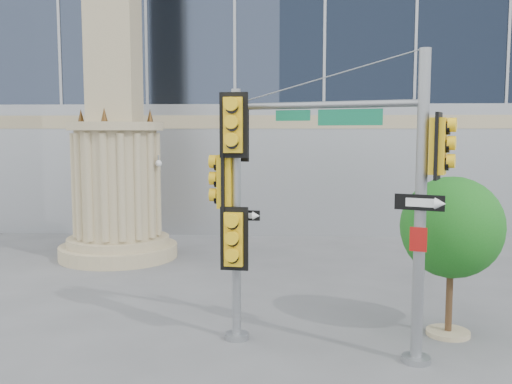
{
  "coord_description": "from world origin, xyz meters",
  "views": [
    {
      "loc": [
        0.33,
        -11.95,
        4.73
      ],
      "look_at": [
        -0.41,
        2.0,
        3.26
      ],
      "focal_mm": 40.0,
      "sensor_mm": 36.0,
      "label": 1
    }
  ],
  "objects": [
    {
      "name": "ground",
      "position": [
        0.0,
        0.0,
        0.0
      ],
      "size": [
        120.0,
        120.0,
        0.0
      ],
      "primitive_type": "plane",
      "color": "#545456",
      "rests_on": "ground"
    },
    {
      "name": "secondary_signal_pole",
      "position": [
        -0.86,
        0.57,
        3.34
      ],
      "size": [
        0.98,
        0.79,
        5.68
      ],
      "rotation": [
        0.0,
        0.0,
        -0.1
      ],
      "color": "slate",
      "rests_on": "ground"
    },
    {
      "name": "monument",
      "position": [
        -6.0,
        9.0,
        5.52
      ],
      "size": [
        4.4,
        4.4,
        16.6
      ],
      "color": "tan",
      "rests_on": "ground"
    },
    {
      "name": "street_tree",
      "position": [
        4.19,
        1.22,
        2.46
      ],
      "size": [
        2.39,
        2.34,
        3.73
      ],
      "color": "tan",
      "rests_on": "ground"
    },
    {
      "name": "main_signal_pole",
      "position": [
        1.97,
        -0.01,
        3.95
      ],
      "size": [
        4.68,
        2.26,
        6.37
      ],
      "rotation": [
        0.0,
        0.0,
        -0.39
      ],
      "color": "slate",
      "rests_on": "ground"
    }
  ]
}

